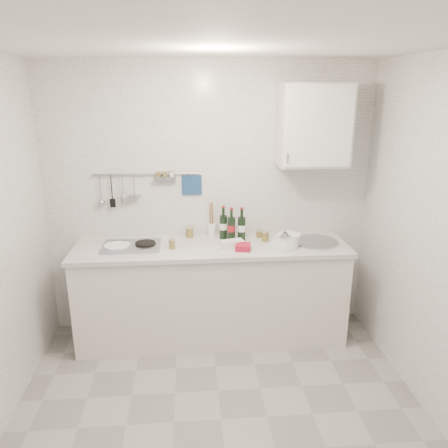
# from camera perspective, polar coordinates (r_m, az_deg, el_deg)

# --- Properties ---
(floor) EXTENTS (3.00, 3.00, 0.00)m
(floor) POSITION_cam_1_polar(r_m,az_deg,el_deg) (3.41, -0.39, -24.16)
(floor) COLOR slate
(floor) RESTS_ON ground
(ceiling) EXTENTS (3.00, 3.00, 0.00)m
(ceiling) POSITION_cam_1_polar(r_m,az_deg,el_deg) (2.56, -0.51, 22.76)
(ceiling) COLOR silver
(ceiling) RESTS_ON back_wall
(back_wall) EXTENTS (3.00, 0.02, 2.50)m
(back_wall) POSITION_cam_1_polar(r_m,az_deg,el_deg) (4.08, -1.93, 3.01)
(back_wall) COLOR silver
(back_wall) RESTS_ON floor
(counter) EXTENTS (2.44, 0.64, 0.96)m
(counter) POSITION_cam_1_polar(r_m,az_deg,el_deg) (4.08, -1.51, -9.21)
(counter) COLOR silver
(counter) RESTS_ON floor
(wall_rail) EXTENTS (0.98, 0.09, 0.34)m
(wall_rail) POSITION_cam_1_polar(r_m,az_deg,el_deg) (4.02, -10.48, 5.10)
(wall_rail) COLOR #93969B
(wall_rail) RESTS_ON back_wall
(wall_cabinet) EXTENTS (0.60, 0.38, 0.70)m
(wall_cabinet) POSITION_cam_1_polar(r_m,az_deg,el_deg) (3.93, 11.64, 12.50)
(wall_cabinet) COLOR silver
(wall_cabinet) RESTS_ON back_wall
(plate_stack_hob) EXTENTS (0.24, 0.23, 0.04)m
(plate_stack_hob) POSITION_cam_1_polar(r_m,az_deg,el_deg) (3.88, -13.92, -2.99)
(plate_stack_hob) COLOR #4763A2
(plate_stack_hob) RESTS_ON counter
(plate_stack_sink) EXTENTS (0.27, 0.26, 0.12)m
(plate_stack_sink) POSITION_cam_1_polar(r_m,az_deg,el_deg) (3.89, 8.17, -2.17)
(plate_stack_sink) COLOR white
(plate_stack_sink) RESTS_ON counter
(wine_bottles) EXTENTS (0.23, 0.14, 0.31)m
(wine_bottles) POSITION_cam_1_polar(r_m,az_deg,el_deg) (3.98, 1.06, 0.03)
(wine_bottles) COLOR black
(wine_bottles) RESTS_ON counter
(butter_dish) EXTENTS (0.21, 0.14, 0.06)m
(butter_dish) POSITION_cam_1_polar(r_m,az_deg,el_deg) (3.84, 1.07, -2.57)
(butter_dish) COLOR white
(butter_dish) RESTS_ON counter
(strawberry_punnet) EXTENTS (0.15, 0.15, 0.05)m
(strawberry_punnet) POSITION_cam_1_polar(r_m,az_deg,el_deg) (3.77, 2.51, -3.03)
(strawberry_punnet) COLOR #AE132E
(strawberry_punnet) RESTS_ON counter
(utensil_crock) EXTENTS (0.08, 0.08, 0.34)m
(utensil_crock) POSITION_cam_1_polar(r_m,az_deg,el_deg) (4.10, -1.64, -0.55)
(utensil_crock) COLOR white
(utensil_crock) RESTS_ON counter
(jar_a) EXTENTS (0.07, 0.07, 0.10)m
(jar_a) POSITION_cam_1_polar(r_m,az_deg,el_deg) (4.09, -4.51, -1.08)
(jar_a) COLOR brown
(jar_a) RESTS_ON counter
(jar_b) EXTENTS (0.06, 0.06, 0.07)m
(jar_b) POSITION_cam_1_polar(r_m,az_deg,el_deg) (4.10, 4.65, -1.24)
(jar_b) COLOR brown
(jar_b) RESTS_ON counter
(jar_c) EXTENTS (0.07, 0.07, 0.09)m
(jar_c) POSITION_cam_1_polar(r_m,az_deg,el_deg) (4.00, 5.40, -1.60)
(jar_c) COLOR brown
(jar_c) RESTS_ON counter
(jar_d) EXTENTS (0.06, 0.06, 0.09)m
(jar_d) POSITION_cam_1_polar(r_m,az_deg,el_deg) (3.82, -6.78, -2.58)
(jar_d) COLOR brown
(jar_d) RESTS_ON counter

